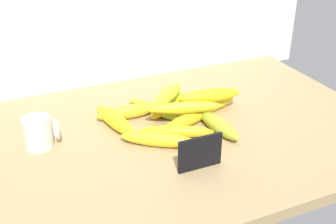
# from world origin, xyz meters

# --- Properties ---
(counter_top) EXTENTS (1.10, 0.76, 0.03)m
(counter_top) POSITION_xyz_m (0.00, 0.00, 0.01)
(counter_top) COLOR #A1865A
(counter_top) RESTS_ON ground
(chalkboard_sign) EXTENTS (0.11, 0.02, 0.08)m
(chalkboard_sign) POSITION_xyz_m (-0.05, -0.18, 0.07)
(chalkboard_sign) COLOR black
(chalkboard_sign) RESTS_ON counter_top
(coffee_mug) EXTENTS (0.09, 0.07, 0.08)m
(coffee_mug) POSITION_xyz_m (-0.37, 0.07, 0.07)
(coffee_mug) COLOR white
(coffee_mug) RESTS_ON counter_top
(banana_0) EXTENTS (0.15, 0.11, 0.04)m
(banana_0) POSITION_xyz_m (-0.01, 0.11, 0.05)
(banana_0) COLOR yellow
(banana_0) RESTS_ON counter_top
(banana_1) EXTENTS (0.19, 0.14, 0.04)m
(banana_1) POSITION_xyz_m (-0.10, -0.05, 0.05)
(banana_1) COLOR yellow
(banana_1) RESTS_ON counter_top
(banana_2) EXTENTS (0.12, 0.19, 0.03)m
(banana_2) POSITION_xyz_m (-0.04, 0.11, 0.05)
(banana_2) COLOR #A9B627
(banana_2) RESTS_ON counter_top
(banana_3) EXTENTS (0.19, 0.11, 0.03)m
(banana_3) POSITION_xyz_m (-0.04, -0.03, 0.05)
(banana_3) COLOR yellow
(banana_3) RESTS_ON counter_top
(banana_4) EXTENTS (0.08, 0.17, 0.04)m
(banana_4) POSITION_xyz_m (0.05, 0.15, 0.05)
(banana_4) COLOR #9ABE2C
(banana_4) RESTS_ON counter_top
(banana_5) EXTENTS (0.17, 0.06, 0.04)m
(banana_5) POSITION_xyz_m (-0.13, 0.12, 0.05)
(banana_5) COLOR yellow
(banana_5) RESTS_ON counter_top
(banana_6) EXTENTS (0.06, 0.17, 0.04)m
(banana_6) POSITION_xyz_m (0.08, -0.05, 0.05)
(banana_6) COLOR #ACBC2F
(banana_6) RESTS_ON counter_top
(banana_7) EXTENTS (0.19, 0.09, 0.04)m
(banana_7) POSITION_xyz_m (0.02, 0.02, 0.05)
(banana_7) COLOR yellow
(banana_7) RESTS_ON counter_top
(banana_8) EXTENTS (0.08, 0.20, 0.04)m
(banana_8) POSITION_xyz_m (-0.17, 0.09, 0.05)
(banana_8) COLOR yellow
(banana_8) RESTS_ON counter_top
(banana_9) EXTENTS (0.20, 0.08, 0.03)m
(banana_9) POSITION_xyz_m (0.10, 0.06, 0.05)
(banana_9) COLOR yellow
(banana_9) RESTS_ON counter_top
(banana_10) EXTENTS (0.21, 0.09, 0.03)m
(banana_10) POSITION_xyz_m (0.01, 0.03, 0.08)
(banana_10) COLOR yellow
(banana_10) RESTS_ON banana_7
(banana_11) EXTENTS (0.19, 0.07, 0.04)m
(banana_11) POSITION_xyz_m (0.11, 0.06, 0.08)
(banana_11) COLOR yellow
(banana_11) RESTS_ON banana_9
(banana_12) EXTENTS (0.15, 0.14, 0.04)m
(banana_12) POSITION_xyz_m (-0.01, 0.10, 0.09)
(banana_12) COLOR gold
(banana_12) RESTS_ON banana_0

